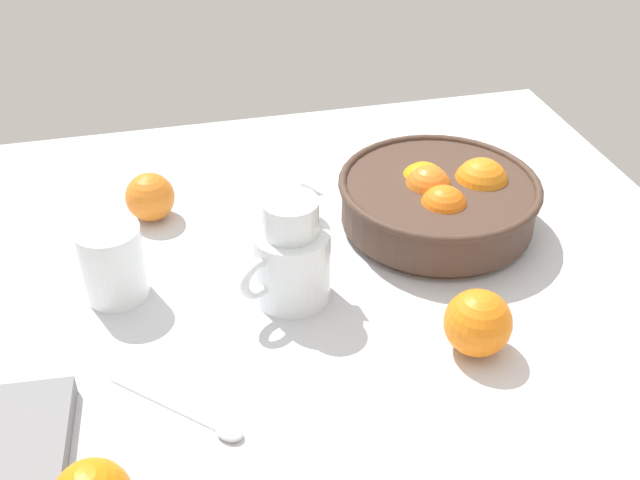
% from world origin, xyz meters
% --- Properties ---
extents(ground_plane, '(1.13, 1.02, 0.03)m').
position_xyz_m(ground_plane, '(0.00, 0.00, -0.01)').
color(ground_plane, silver).
extents(fruit_bowl, '(0.29, 0.29, 0.10)m').
position_xyz_m(fruit_bowl, '(0.21, 0.09, 0.05)').
color(fruit_bowl, '#473328').
rests_on(fruit_bowl, ground_plane).
extents(juice_pitcher, '(0.13, 0.10, 0.15)m').
position_xyz_m(juice_pitcher, '(-0.03, -0.02, 0.06)').
color(juice_pitcher, white).
rests_on(juice_pitcher, ground_plane).
extents(juice_glass, '(0.08, 0.08, 0.10)m').
position_xyz_m(juice_glass, '(-0.25, 0.04, 0.04)').
color(juice_glass, white).
rests_on(juice_glass, ground_plane).
extents(loose_orange_3, '(0.08, 0.08, 0.08)m').
position_xyz_m(loose_orange_3, '(0.16, -0.17, 0.04)').
color(loose_orange_3, orange).
rests_on(loose_orange_3, ground_plane).
extents(loose_orange_4, '(0.07, 0.07, 0.07)m').
position_xyz_m(loose_orange_4, '(-0.20, 0.21, 0.04)').
color(loose_orange_4, orange).
rests_on(loose_orange_4, ground_plane).
extents(spoon, '(0.14, 0.13, 0.01)m').
position_xyz_m(spoon, '(-0.18, -0.20, 0.00)').
color(spoon, silver).
rests_on(spoon, ground_plane).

